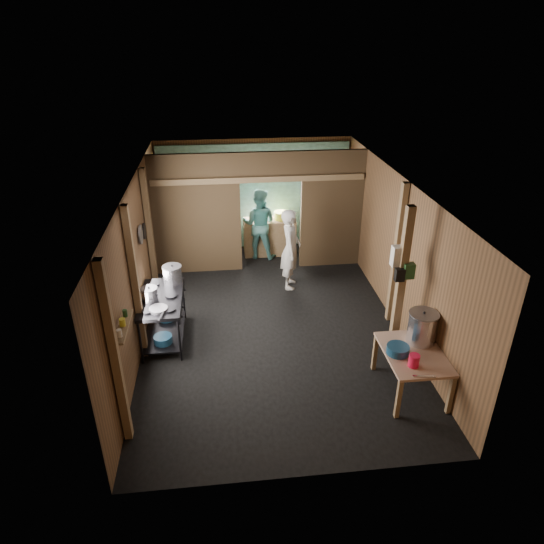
{
  "coord_description": "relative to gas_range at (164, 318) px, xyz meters",
  "views": [
    {
      "loc": [
        -0.83,
        -7.48,
        4.84
      ],
      "look_at": [
        0.0,
        -0.2,
        1.1
      ],
      "focal_mm": 31.79,
      "sensor_mm": 36.0,
      "label": 1
    }
  ],
  "objects": [
    {
      "name": "floor",
      "position": [
        1.88,
        0.38,
        -0.42
      ],
      "size": [
        4.5,
        7.0,
        0.0
      ],
      "primitive_type": "cube",
      "color": "black",
      "rests_on": "ground"
    },
    {
      "name": "ceiling",
      "position": [
        1.88,
        0.38,
        2.18
      ],
      "size": [
        4.5,
        7.0,
        0.0
      ],
      "primitive_type": "cube",
      "color": "#454341",
      "rests_on": "ground"
    },
    {
      "name": "wall_back",
      "position": [
        1.88,
        3.88,
        0.88
      ],
      "size": [
        4.5,
        0.0,
        2.6
      ],
      "primitive_type": "cube",
      "color": "brown",
      "rests_on": "ground"
    },
    {
      "name": "wall_front",
      "position": [
        1.88,
        -3.12,
        0.88
      ],
      "size": [
        4.5,
        0.0,
        2.6
      ],
      "primitive_type": "cube",
      "color": "brown",
      "rests_on": "ground"
    },
    {
      "name": "wall_left",
      "position": [
        -0.37,
        0.38,
        0.88
      ],
      "size": [
        0.0,
        7.0,
        2.6
      ],
      "primitive_type": "cube",
      "color": "brown",
      "rests_on": "ground"
    },
    {
      "name": "wall_right",
      "position": [
        4.13,
        0.38,
        0.88
      ],
      "size": [
        0.0,
        7.0,
        2.6
      ],
      "primitive_type": "cube",
      "color": "brown",
      "rests_on": "ground"
    },
    {
      "name": "partition_left",
      "position": [
        0.55,
        2.58,
        0.88
      ],
      "size": [
        1.85,
        0.1,
        2.6
      ],
      "primitive_type": "cube",
      "color": "#42321D",
      "rests_on": "floor"
    },
    {
      "name": "partition_right",
      "position": [
        3.46,
        2.58,
        0.88
      ],
      "size": [
        1.35,
        0.1,
        2.6
      ],
      "primitive_type": "cube",
      "color": "#42321D",
      "rests_on": "floor"
    },
    {
      "name": "partition_header",
      "position": [
        2.13,
        2.58,
        1.88
      ],
      "size": [
        1.3,
        0.1,
        0.6
      ],
      "primitive_type": "cube",
      "color": "#42321D",
      "rests_on": "wall_back"
    },
    {
      "name": "turquoise_panel",
      "position": [
        1.88,
        3.82,
        0.83
      ],
      "size": [
        4.4,
        0.06,
        2.5
      ],
      "primitive_type": "cube",
      "color": "#7CC5C8",
      "rests_on": "wall_back"
    },
    {
      "name": "back_counter",
      "position": [
        2.18,
        3.33,
        0.01
      ],
      "size": [
        1.2,
        0.5,
        0.85
      ],
      "primitive_type": "cube",
      "color": "#896F4F",
      "rests_on": "floor"
    },
    {
      "name": "wall_clock",
      "position": [
        2.13,
        3.78,
        1.48
      ],
      "size": [
        0.2,
        0.03,
        0.2
      ],
      "primitive_type": "cylinder",
      "rotation": [
        1.57,
        0.0,
        0.0
      ],
      "color": "white",
      "rests_on": "wall_back"
    },
    {
      "name": "post_left_a",
      "position": [
        -0.3,
        -2.22,
        0.88
      ],
      "size": [
        0.1,
        0.12,
        2.6
      ],
      "primitive_type": "cube",
      "color": "#896F4F",
      "rests_on": "floor"
    },
    {
      "name": "post_left_b",
      "position": [
        -0.3,
        -0.42,
        0.88
      ],
      "size": [
        0.1,
        0.12,
        2.6
      ],
      "primitive_type": "cube",
      "color": "#896F4F",
      "rests_on": "floor"
    },
    {
      "name": "post_left_c",
      "position": [
        -0.3,
        1.58,
        0.88
      ],
      "size": [
        0.1,
        0.12,
        2.6
      ],
      "primitive_type": "cube",
      "color": "#896F4F",
      "rests_on": "floor"
    },
    {
      "name": "post_right",
      "position": [
        4.06,
        0.18,
        0.88
      ],
      "size": [
        0.1,
        0.12,
        2.6
      ],
      "primitive_type": "cube",
      "color": "#896F4F",
      "rests_on": "floor"
    },
    {
      "name": "post_free",
      "position": [
        3.73,
        -0.92,
        0.88
      ],
      "size": [
        0.12,
        0.12,
        2.6
      ],
      "primitive_type": "cube",
      "color": "#896F4F",
      "rests_on": "floor"
    },
    {
      "name": "cross_beam",
      "position": [
        1.88,
        2.53,
        1.63
      ],
      "size": [
        4.4,
        0.12,
        0.12
      ],
      "primitive_type": "cube",
      "color": "#896F4F",
      "rests_on": "wall_left"
    },
    {
      "name": "pan_lid_big",
      "position": [
        -0.33,
        0.78,
        1.23
      ],
      "size": [
        0.03,
        0.34,
        0.34
      ],
      "primitive_type": "cylinder",
      "rotation": [
        0.0,
        1.57,
        0.0
      ],
      "color": "gray",
      "rests_on": "wall_left"
    },
    {
      "name": "pan_lid_small",
      "position": [
        -0.33,
        1.18,
        1.13
      ],
      "size": [
        0.03,
        0.3,
        0.3
      ],
      "primitive_type": "cylinder",
      "rotation": [
        0.0,
        1.57,
        0.0
      ],
      "color": "black",
      "rests_on": "wall_left"
    },
    {
      "name": "wall_shelf",
      "position": [
        -0.27,
        -1.72,
        0.98
      ],
      "size": [
        0.14,
        0.8,
        0.03
      ],
      "primitive_type": "cube",
      "color": "#896F4F",
      "rests_on": "wall_left"
    },
    {
      "name": "jar_white",
      "position": [
        -0.27,
        -1.97,
        1.05
      ],
      "size": [
        0.07,
        0.07,
        0.1
      ],
      "primitive_type": "cylinder",
      "color": "white",
      "rests_on": "wall_shelf"
    },
    {
      "name": "jar_yellow",
      "position": [
        -0.27,
        -1.72,
        1.05
      ],
      "size": [
        0.08,
        0.08,
        0.1
      ],
      "primitive_type": "cylinder",
      "color": "gold",
      "rests_on": "wall_shelf"
    },
    {
      "name": "jar_green",
      "position": [
        -0.27,
        -1.5,
        1.05
      ],
      "size": [
        0.06,
        0.06,
        0.1
      ],
      "primitive_type": "cylinder",
      "color": "#214B23",
      "rests_on": "wall_shelf"
    },
    {
      "name": "bag_white",
      "position": [
        3.68,
        -0.84,
        1.36
      ],
      "size": [
        0.22,
        0.15,
        0.32
      ],
      "primitive_type": "cube",
      "color": "white",
      "rests_on": "post_free"
    },
    {
      "name": "bag_green",
      "position": [
        3.8,
        -0.98,
        1.18
      ],
      "size": [
        0.16,
        0.12,
        0.24
      ],
      "primitive_type": "cube",
      "color": "#214B23",
      "rests_on": "post_free"
    },
    {
      "name": "bag_black",
      "position": [
        3.66,
        -1.0,
        1.13
      ],
      "size": [
        0.14,
        0.1,
        0.2
      ],
      "primitive_type": "cube",
      "color": "black",
      "rests_on": "post_free"
    },
    {
      "name": "gas_range",
      "position": [
        0.0,
        0.0,
        0.0
      ],
      "size": [
        0.73,
        1.41,
        0.83
      ],
      "primitive_type": null,
      "color": "black",
      "rests_on": "floor"
    },
    {
      "name": "prep_table",
      "position": [
        3.71,
        -1.74,
        -0.08
      ],
      "size": [
        0.83,
        1.14,
        0.67
      ],
      "primitive_type": null,
      "color": "tan",
      "rests_on": "floor"
    },
    {
      "name": "stove_pot_large",
      "position": [
        0.17,
        0.49,
        0.57
      ],
      "size": [
        0.37,
        0.37,
        0.34
      ],
      "primitive_type": null,
      "rotation": [
        0.0,
        0.0,
        0.09
      ],
      "color": "silver",
      "rests_on": "gas_range"
    },
    {
      "name": "stove_pot_med",
      "position": [
        -0.17,
        -0.06,
        0.52
      ],
      "size": [
        0.3,
        0.3,
        0.24
      ],
      "primitive_type": null,
      "rotation": [
        0.0,
        0.0,
        -0.07
      ],
      "color": "silver",
      "rests_on": "gas_range"
    },
    {
      "name": "frying_pan",
      "position": [
        0.0,
        -0.43,
        0.44
      ],
      "size": [
        0.41,
        0.57,
        0.07
      ],
      "primitive_type": null,
      "rotation": [
        0.0,
        0.0,
        -0.24
      ],
      "color": "gray",
      "rests_on": "gas_range"
    },
    {
      "name": "blue_tub_front",
      "position": [
        0.0,
        -0.35,
        -0.19
      ],
      "size": [
        0.31,
        0.31,
        0.13
      ],
      "primitive_type": "cylinder",
      "color": "navy",
      "rests_on": "gas_range"
    },
    {
      "name": "blue_tub_back",
      "position": [
        0.0,
        0.37,
        -0.2
      ],
      "size": [
        0.3,
        0.3,
        0.12
      ],
      "primitive_type": "cylinder",
      "color": "navy",
      "rests_on": "gas_range"
    },
    {
      "name": "stock_pot",
      "position": [
        3.9,
        -1.48,
        0.49
      ],
      "size": [
        0.55,
        0.55,
        0.51
      ],
      "primitive_type": null,
      "rotation": [
        0.0,
        0.0,
        -0.3
      ],
      "color": "silver",
      "rests_on": "prep_table"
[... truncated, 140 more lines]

